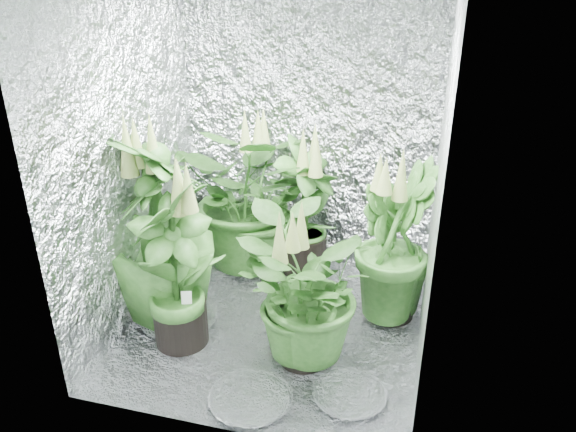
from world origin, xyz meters
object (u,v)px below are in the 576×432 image
Objects in this scene: plant_d at (161,232)px; plant_e at (304,293)px; plant_b at (305,210)px; circulation_fan at (388,268)px; plant_a at (250,196)px; plant_f at (175,266)px; plant_c at (395,244)px.

plant_e is (0.85, -0.18, -0.14)m from plant_d.
plant_b reaches higher than circulation_fan.
plant_f is at bearing -97.71° from plant_a.
plant_d is 0.88m from plant_e.
plant_a is 1.02m from plant_e.
plant_e is at bearing 1.84° from plant_f.
circulation_fan is (0.91, -0.09, -0.35)m from plant_a.
plant_a is 0.37m from plant_b.
plant_a is 1.30× the size of plant_e.
plant_e reaches higher than circulation_fan.
plant_a is 1.11× the size of plant_c.
plant_b is at bearing 102.98° from plant_e.
plant_c is at bearing 15.16° from plant_d.
circulation_fan is at bearing 36.93° from plant_f.
plant_a is 2.78× the size of circulation_fan.
plant_c is 0.38m from circulation_fan.
plant_b is 0.97× the size of plant_c.
plant_b is 0.94× the size of plant_f.
plant_b is (0.36, 0.04, -0.08)m from plant_a.
plant_f is at bearing -140.93° from circulation_fan.
plant_a reaches higher than circulation_fan.
plant_d is 2.94× the size of circulation_fan.
plant_a is at bearing -173.72° from plant_b.
plant_e is at bearing -127.34° from plant_c.
plant_e is (-0.40, -0.52, -0.06)m from plant_c.
plant_b is 0.70m from plant_c.
plant_e is 2.14× the size of circulation_fan.
plant_f reaches higher than plant_c.
plant_a is 0.94× the size of plant_d.
plant_f is at bearing -117.63° from plant_b.
plant_c is 1.29m from plant_d.
plant_c is at bearing 52.66° from plant_e.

